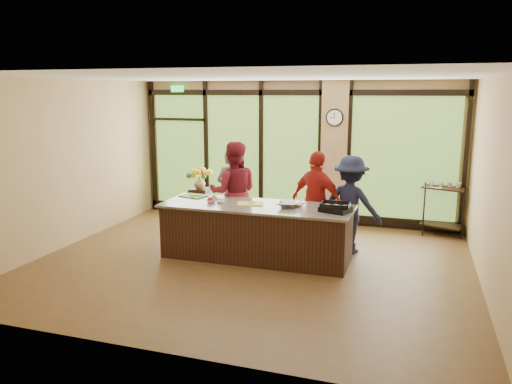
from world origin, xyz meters
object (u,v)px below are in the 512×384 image
Objects in this scene: cook_left at (233,195)px; roasting_pan at (335,209)px; bar_cart at (443,203)px; island_base at (256,233)px; cook_right at (350,205)px; flower_stand at (200,206)px.

roasting_pan is at bearing 160.54° from cook_left.
cook_left is 4.12m from bar_cart.
island_base is 1.42m from roasting_pan.
cook_right reaches higher than roasting_pan.
bar_cart is at bearing -122.75° from cook_right.
island_base is 1.82× the size of cook_right.
bar_cart is (3.05, 2.45, 0.19)m from island_base.
roasting_pan is 3.06m from bar_cart.
cook_right is at bearing 29.21° from island_base.
cook_right reaches higher than flower_stand.
cook_right is at bearing 101.01° from roasting_pan.
cook_left is 1.04× the size of cook_right.
cook_left is (-0.73, 0.83, 0.44)m from island_base.
roasting_pan is 0.42× the size of bar_cart.
cook_right is (1.45, 0.81, 0.41)m from island_base.
island_base is 2.55m from flower_stand.
flower_stand is at bearing -153.53° from bar_cart.
cook_right is 0.89m from roasting_pan.
cook_left reaches higher than island_base.
roasting_pan is at bearing 93.41° from cook_right.
island_base is at bearing 40.74° from cook_right.
flower_stand is at bearing -36.43° from cook_left.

